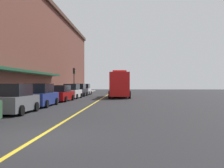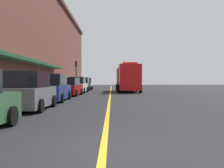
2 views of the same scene
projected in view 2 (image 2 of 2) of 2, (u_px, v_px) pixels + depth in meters
ground_plane at (111, 92)px, 30.22m from camera, size 112.00×112.00×0.00m
sidewalk_left at (61, 92)px, 30.24m from camera, size 2.40×70.00×0.15m
lane_center_stripe at (111, 92)px, 30.22m from camera, size 0.16×70.00×0.01m
parked_car_1 at (29, 92)px, 12.22m from camera, size 2.11×4.14×1.89m
parked_car_2 at (53, 89)px, 17.42m from camera, size 2.14×4.89×1.91m
parked_car_3 at (70, 87)px, 23.78m from camera, size 2.22×4.91×1.74m
parked_car_4 at (79, 85)px, 29.35m from camera, size 2.14×4.31×1.88m
parked_car_5 at (83, 85)px, 35.44m from camera, size 2.07×4.73×1.92m
parked_car_6 at (87, 84)px, 40.68m from camera, size 1.98×4.28×1.90m
fire_truck at (128, 79)px, 32.02m from camera, size 3.00×8.64×3.61m
parking_meter_0 at (72, 83)px, 33.97m from camera, size 0.14×0.18×1.33m
parking_meter_1 at (10, 88)px, 13.27m from camera, size 0.14×0.18×1.33m
traffic_light_near at (77, 69)px, 37.65m from camera, size 0.38×0.36×4.30m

